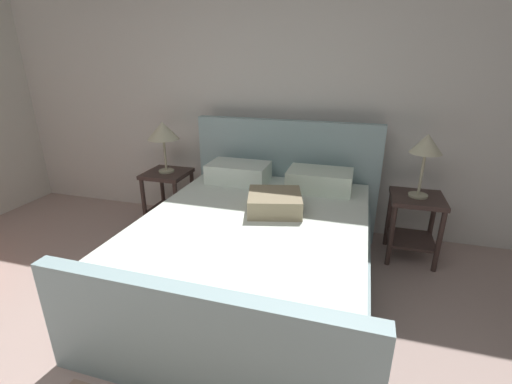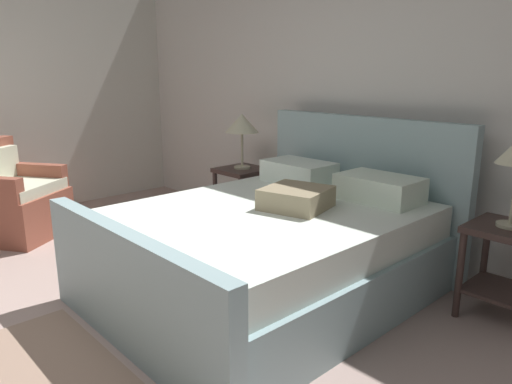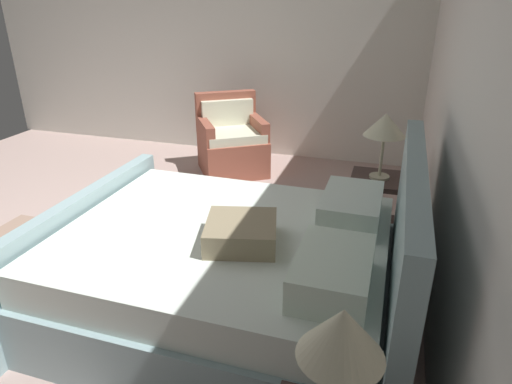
{
  "view_description": "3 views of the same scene",
  "coord_description": "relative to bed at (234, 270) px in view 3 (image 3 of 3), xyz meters",
  "views": [
    {
      "loc": [
        0.98,
        -0.66,
        1.73
      ],
      "look_at": [
        0.3,
        1.69,
        0.8
      ],
      "focal_mm": 24.85,
      "sensor_mm": 36.0,
      "label": 1
    },
    {
      "loc": [
        2.47,
        -0.52,
        1.51
      ],
      "look_at": [
        0.25,
        1.59,
        0.74
      ],
      "focal_mm": 33.46,
      "sensor_mm": 36.0,
      "label": 2
    },
    {
      "loc": [
        2.56,
        2.54,
        1.94
      ],
      "look_at": [
        0.27,
        1.83,
        0.89
      ],
      "focal_mm": 31.38,
      "sensor_mm": 36.0,
      "label": 3
    }
  ],
  "objects": [
    {
      "name": "ground_plane",
      "position": [
        -0.31,
        -1.7,
        -0.36
      ],
      "size": [
        5.9,
        5.79,
        0.02
      ],
      "primitive_type": "cube",
      "color": "#B59991"
    },
    {
      "name": "wall_back",
      "position": [
        -0.31,
        1.25,
        1.02
      ],
      "size": [
        6.02,
        0.12,
        2.74
      ],
      "primitive_type": "cube",
      "color": "silver",
      "rests_on": "ground"
    },
    {
      "name": "wall_side_left",
      "position": [
        -3.32,
        -1.7,
        1.02
      ],
      "size": [
        0.12,
        5.91,
        2.74
      ],
      "primitive_type": "cube",
      "color": "silver",
      "rests_on": "ground"
    },
    {
      "name": "bed",
      "position": [
        0.0,
        0.0,
        0.0
      ],
      "size": [
        1.83,
        2.21,
        1.17
      ],
      "color": "#94B2B7",
      "rests_on": "ground"
    },
    {
      "name": "table_lamp_right",
      "position": [
        1.23,
        0.78,
        0.7
      ],
      "size": [
        0.26,
        0.26,
        0.55
      ],
      "color": "#B7B293",
      "rests_on": "nightstand_right"
    },
    {
      "name": "nightstand_left",
      "position": [
        -1.23,
        0.8,
        0.06
      ],
      "size": [
        0.44,
        0.44,
        0.6
      ],
      "color": "#3D2C28",
      "rests_on": "ground"
    },
    {
      "name": "table_lamp_left",
      "position": [
        -1.23,
        0.8,
        0.68
      ],
      "size": [
        0.32,
        0.32,
        0.53
      ],
      "color": "#B7B293",
      "rests_on": "nightstand_left"
    },
    {
      "name": "armchair",
      "position": [
        -2.51,
        -0.94,
        0.0
      ],
      "size": [
        1.01,
        1.0,
        0.9
      ],
      "color": "#97503E",
      "rests_on": "ground"
    },
    {
      "name": "area_rug",
      "position": [
        -0.0,
        -1.83,
        -0.34
      ],
      "size": [
        1.52,
        1.27,
        0.01
      ],
      "primitive_type": "cube",
      "rotation": [
        0.0,
        0.0,
        -0.01
      ],
      "color": "#9F7F6C",
      "rests_on": "ground"
    }
  ]
}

